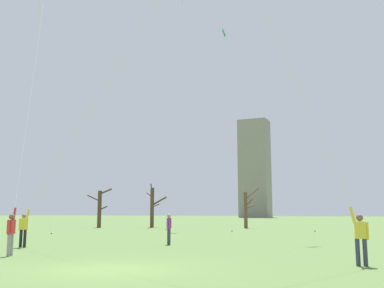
% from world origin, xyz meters
% --- Properties ---
extents(ground_plane, '(400.00, 400.00, 0.00)m').
position_xyz_m(ground_plane, '(0.00, 0.00, 0.00)').
color(ground_plane, '#5B7A3D').
extents(kite_flyer_midfield_center_purple, '(6.87, 2.10, 17.97)m').
position_xyz_m(kite_flyer_midfield_center_purple, '(5.27, 3.58, 5.29)').
color(kite_flyer_midfield_center_purple, '#33384C').
rests_on(kite_flyer_midfield_center_purple, ground).
extents(kite_flyer_midfield_right_yellow, '(6.58, 8.43, 16.83)m').
position_xyz_m(kite_flyer_midfield_right_yellow, '(-7.33, 3.58, 4.62)').
color(kite_flyer_midfield_right_yellow, gray).
rests_on(kite_flyer_midfield_right_yellow, ground).
extents(kite_flyer_midfield_left_blue, '(12.27, 2.52, 14.36)m').
position_xyz_m(kite_flyer_midfield_left_blue, '(-7.31, 4.94, 2.43)').
color(kite_flyer_midfield_left_blue, black).
rests_on(kite_flyer_midfield_left_blue, ground).
extents(bystander_strolling_midfield, '(0.37, 0.42, 1.62)m').
position_xyz_m(bystander_strolling_midfield, '(-3.15, 9.91, 0.90)').
color(bystander_strolling_midfield, '#33384C').
rests_on(bystander_strolling_midfield, ground).
extents(distant_kite_low_near_trees_red, '(1.66, 7.32, 29.51)m').
position_xyz_m(distant_kite_low_near_trees_red, '(-14.02, 33.77, 26.58)').
color(distant_kite_low_near_trees_red, red).
rests_on(distant_kite_low_near_trees_red, ground).
extents(distant_kite_drifting_left_green, '(0.92, 4.06, 17.63)m').
position_xyz_m(distant_kite_drifting_left_green, '(-5.00, 23.71, 15.11)').
color(distant_kite_drifting_left_green, green).
rests_on(distant_kite_drifting_left_green, ground).
extents(bare_tree_leftmost, '(3.19, 2.32, 4.91)m').
position_xyz_m(bare_tree_leftmost, '(-17.38, 33.02, 2.41)').
color(bare_tree_leftmost, '#4C3828').
rests_on(bare_tree_leftmost, ground).
extents(bare_tree_left_of_center, '(2.04, 2.14, 4.43)m').
position_xyz_m(bare_tree_left_of_center, '(-22.61, 30.22, 2.22)').
color(bare_tree_left_of_center, '#4C3828').
rests_on(bare_tree_left_of_center, ground).
extents(bare_tree_rightmost, '(1.43, 1.27, 4.37)m').
position_xyz_m(bare_tree_rightmost, '(-7.17, 35.75, 2.10)').
color(bare_tree_rightmost, brown).
rests_on(bare_tree_rightmost, ground).
extents(skyline_squat_block, '(9.98, 7.27, 33.88)m').
position_xyz_m(skyline_squat_block, '(-36.71, 137.80, 16.94)').
color(skyline_squat_block, gray).
rests_on(skyline_squat_block, ground).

